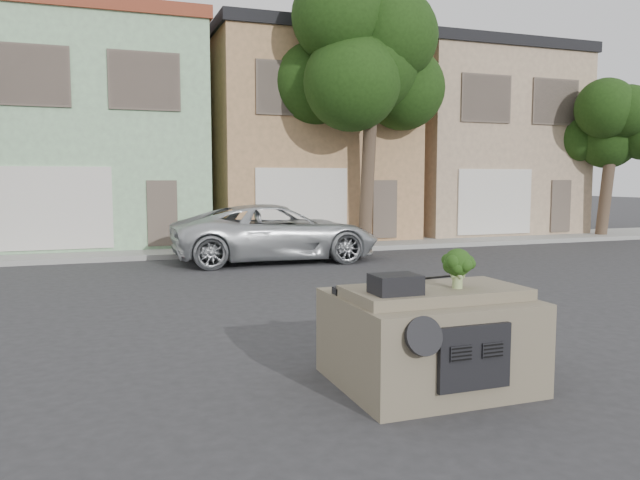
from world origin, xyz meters
TOP-DOWN VIEW (x-y plane):
  - ground_plane at (0.00, 0.00)m, footprint 120.00×120.00m
  - sidewalk at (0.00, 10.50)m, footprint 40.00×3.00m
  - townhouse_mint at (-3.50, 14.50)m, footprint 7.20×8.20m
  - townhouse_tan at (4.00, 14.50)m, footprint 7.20×8.20m
  - townhouse_beige at (11.50, 14.50)m, footprint 7.20×8.20m
  - silver_pickup at (1.26, 7.65)m, footprint 5.79×2.77m
  - tree_near at (5.00, 9.80)m, footprint 4.40×4.00m
  - tree_far at (15.00, 9.80)m, footprint 3.20×3.00m
  - car_dashboard at (0.00, -3.00)m, footprint 2.00×1.80m
  - instrument_hump at (-0.58, -3.35)m, footprint 0.48×0.38m
  - wiper_arm at (0.28, -2.62)m, footprint 0.69×0.15m
  - broccoli at (0.19, -3.29)m, footprint 0.51×0.51m

SIDE VIEW (x-z plane):
  - ground_plane at x=0.00m, z-range 0.00..0.00m
  - silver_pickup at x=1.26m, z-range -0.80..0.80m
  - sidewalk at x=0.00m, z-range 0.00..0.15m
  - car_dashboard at x=0.00m, z-range 0.00..1.12m
  - wiper_arm at x=0.28m, z-range 1.12..1.14m
  - instrument_hump at x=-0.58m, z-range 1.12..1.32m
  - broccoli at x=0.19m, z-range 1.12..1.56m
  - tree_far at x=15.00m, z-range 0.00..6.00m
  - townhouse_mint at x=-3.50m, z-range 0.00..7.55m
  - townhouse_tan at x=4.00m, z-range 0.00..7.55m
  - townhouse_beige at x=11.50m, z-range 0.00..7.55m
  - tree_near at x=5.00m, z-range 0.00..8.50m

